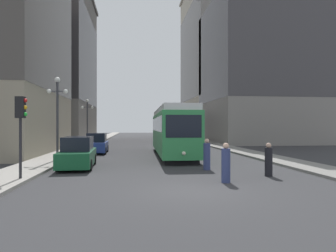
{
  "coord_description": "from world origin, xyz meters",
  "views": [
    {
      "loc": [
        -2.23,
        -11.34,
        2.46
      ],
      "look_at": [
        0.31,
        10.43,
        2.46
      ],
      "focal_mm": 32.55,
      "sensor_mm": 36.0,
      "label": 1
    }
  ],
  "objects_px": {
    "lamp_post_left_far": "(87,115)",
    "parked_car_left_mid": "(78,153)",
    "transit_bus": "(181,129)",
    "pedestrian_on_sidewalk": "(207,155)",
    "pedestrian_crossing_near": "(226,164)",
    "traffic_light_near_left": "(21,115)",
    "lamp_post_left_near": "(57,106)",
    "pedestrian_crossing_far": "(269,161)",
    "streetcar": "(172,130)",
    "parked_car_left_near": "(97,144)"
  },
  "relations": [
    {
      "from": "transit_bus",
      "to": "pedestrian_on_sidewalk",
      "type": "relative_size",
      "value": 6.78
    },
    {
      "from": "pedestrian_crossing_far",
      "to": "lamp_post_left_far",
      "type": "bearing_deg",
      "value": -157.68
    },
    {
      "from": "transit_bus",
      "to": "parked_car_left_near",
      "type": "xyz_separation_m",
      "value": [
        -10.3,
        -16.46,
        -1.1
      ]
    },
    {
      "from": "transit_bus",
      "to": "pedestrian_crossing_near",
      "type": "xyz_separation_m",
      "value": [
        -3.06,
        -31.75,
        -1.14
      ]
    },
    {
      "from": "lamp_post_left_near",
      "to": "streetcar",
      "type": "bearing_deg",
      "value": 23.18
    },
    {
      "from": "streetcar",
      "to": "parked_car_left_near",
      "type": "xyz_separation_m",
      "value": [
        -6.49,
        2.96,
        -1.26
      ]
    },
    {
      "from": "parked_car_left_near",
      "to": "lamp_post_left_near",
      "type": "xyz_separation_m",
      "value": [
        -1.9,
        -6.55,
        3.02
      ]
    },
    {
      "from": "parked_car_left_near",
      "to": "pedestrian_on_sidewalk",
      "type": "bearing_deg",
      "value": -57.99
    },
    {
      "from": "traffic_light_near_left",
      "to": "lamp_post_left_near",
      "type": "relative_size",
      "value": 0.64
    },
    {
      "from": "pedestrian_on_sidewalk",
      "to": "traffic_light_near_left",
      "type": "distance_m",
      "value": 9.63
    },
    {
      "from": "parked_car_left_mid",
      "to": "pedestrian_crossing_far",
      "type": "xyz_separation_m",
      "value": [
        9.82,
        -4.3,
        -0.08
      ]
    },
    {
      "from": "traffic_light_near_left",
      "to": "lamp_post_left_near",
      "type": "bearing_deg",
      "value": 91.67
    },
    {
      "from": "transit_bus",
      "to": "lamp_post_left_far",
      "type": "distance_m",
      "value": 15.32
    },
    {
      "from": "pedestrian_on_sidewalk",
      "to": "traffic_light_near_left",
      "type": "bearing_deg",
      "value": -60.51
    },
    {
      "from": "pedestrian_crossing_far",
      "to": "lamp_post_left_far",
      "type": "xyz_separation_m",
      "value": [
        -11.72,
        21.29,
        2.93
      ]
    },
    {
      "from": "transit_bus",
      "to": "pedestrian_on_sidewalk",
      "type": "height_order",
      "value": "transit_bus"
    },
    {
      "from": "pedestrian_crossing_far",
      "to": "lamp_post_left_far",
      "type": "height_order",
      "value": "lamp_post_left_far"
    },
    {
      "from": "traffic_light_near_left",
      "to": "lamp_post_left_far",
      "type": "distance_m",
      "value": 21.42
    },
    {
      "from": "parked_car_left_mid",
      "to": "traffic_light_near_left",
      "type": "height_order",
      "value": "traffic_light_near_left"
    },
    {
      "from": "pedestrian_crossing_far",
      "to": "lamp_post_left_far",
      "type": "distance_m",
      "value": 24.48
    },
    {
      "from": "pedestrian_on_sidewalk",
      "to": "lamp_post_left_near",
      "type": "xyz_separation_m",
      "value": [
        -9.25,
        4.9,
        3.05
      ]
    },
    {
      "from": "parked_car_left_mid",
      "to": "lamp_post_left_far",
      "type": "relative_size",
      "value": 0.91
    },
    {
      "from": "pedestrian_crossing_far",
      "to": "traffic_light_near_left",
      "type": "bearing_deg",
      "value": -95.95
    },
    {
      "from": "transit_bus",
      "to": "pedestrian_on_sidewalk",
      "type": "bearing_deg",
      "value": -96.74
    },
    {
      "from": "traffic_light_near_left",
      "to": "lamp_post_left_near",
      "type": "height_order",
      "value": "lamp_post_left_near"
    },
    {
      "from": "transit_bus",
      "to": "pedestrian_on_sidewalk",
      "type": "xyz_separation_m",
      "value": [
        -2.95,
        -27.91,
        -1.13
      ]
    },
    {
      "from": "transit_bus",
      "to": "pedestrian_crossing_near",
      "type": "height_order",
      "value": "transit_bus"
    },
    {
      "from": "parked_car_left_mid",
      "to": "traffic_light_near_left",
      "type": "bearing_deg",
      "value": -113.39
    },
    {
      "from": "lamp_post_left_far",
      "to": "parked_car_left_near",
      "type": "bearing_deg",
      "value": -75.52
    },
    {
      "from": "pedestrian_crossing_near",
      "to": "pedestrian_on_sidewalk",
      "type": "bearing_deg",
      "value": -123.02
    },
    {
      "from": "streetcar",
      "to": "lamp_post_left_far",
      "type": "distance_m",
      "value": 13.39
    },
    {
      "from": "lamp_post_left_far",
      "to": "parked_car_left_mid",
      "type": "bearing_deg",
      "value": -83.62
    },
    {
      "from": "pedestrian_on_sidewalk",
      "to": "pedestrian_crossing_near",
      "type": "bearing_deg",
      "value": 11.84
    },
    {
      "from": "parked_car_left_near",
      "to": "traffic_light_near_left",
      "type": "bearing_deg",
      "value": -97.51
    },
    {
      "from": "pedestrian_on_sidewalk",
      "to": "lamp_post_left_far",
      "type": "relative_size",
      "value": 0.32
    },
    {
      "from": "streetcar",
      "to": "transit_bus",
      "type": "distance_m",
      "value": 19.79
    },
    {
      "from": "streetcar",
      "to": "pedestrian_crossing_near",
      "type": "distance_m",
      "value": 12.43
    },
    {
      "from": "parked_car_left_mid",
      "to": "pedestrian_crossing_far",
      "type": "height_order",
      "value": "parked_car_left_mid"
    },
    {
      "from": "parked_car_left_near",
      "to": "transit_bus",
      "type": "bearing_deg",
      "value": 57.29
    },
    {
      "from": "parked_car_left_near",
      "to": "lamp_post_left_far",
      "type": "distance_m",
      "value": 8.12
    },
    {
      "from": "transit_bus",
      "to": "pedestrian_crossing_far",
      "type": "height_order",
      "value": "transit_bus"
    },
    {
      "from": "transit_bus",
      "to": "streetcar",
      "type": "bearing_deg",
      "value": -101.82
    },
    {
      "from": "streetcar",
      "to": "pedestrian_on_sidewalk",
      "type": "bearing_deg",
      "value": -82.74
    },
    {
      "from": "parked_car_left_mid",
      "to": "lamp_post_left_near",
      "type": "distance_m",
      "value": 4.71
    },
    {
      "from": "streetcar",
      "to": "lamp_post_left_far",
      "type": "height_order",
      "value": "lamp_post_left_far"
    },
    {
      "from": "pedestrian_crossing_far",
      "to": "parked_car_left_mid",
      "type": "bearing_deg",
      "value": -120.15
    },
    {
      "from": "pedestrian_crossing_near",
      "to": "pedestrian_on_sidewalk",
      "type": "xyz_separation_m",
      "value": [
        0.11,
        3.84,
        0.01
      ]
    },
    {
      "from": "pedestrian_crossing_near",
      "to": "lamp_post_left_near",
      "type": "distance_m",
      "value": 13.01
    },
    {
      "from": "transit_bus",
      "to": "lamp_post_left_near",
      "type": "bearing_deg",
      "value": -118.65
    },
    {
      "from": "streetcar",
      "to": "pedestrian_crossing_near",
      "type": "xyz_separation_m",
      "value": [
        0.75,
        -12.34,
        -1.3
      ]
    }
  ]
}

